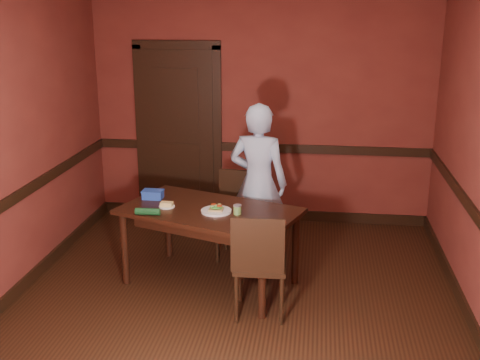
% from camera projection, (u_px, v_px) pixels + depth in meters
% --- Properties ---
extents(floor, '(4.00, 4.50, 0.01)m').
position_uv_depth(floor, '(235.00, 304.00, 5.34)').
color(floor, black).
rests_on(floor, ground).
extents(wall_back, '(4.00, 0.02, 2.70)m').
position_uv_depth(wall_back, '(261.00, 110.00, 7.09)').
color(wall_back, maroon).
rests_on(wall_back, ground).
extents(wall_front, '(4.00, 0.02, 2.70)m').
position_uv_depth(wall_front, '(166.00, 275.00, 2.82)').
color(wall_front, maroon).
rests_on(wall_front, ground).
extents(wall_left, '(0.02, 4.50, 2.70)m').
position_uv_depth(wall_left, '(6.00, 150.00, 5.21)').
color(wall_left, maroon).
rests_on(wall_left, ground).
extents(dado_back, '(4.00, 0.03, 0.10)m').
position_uv_depth(dado_back, '(261.00, 148.00, 7.21)').
color(dado_back, black).
rests_on(dado_back, ground).
extents(dado_left, '(0.03, 4.50, 0.10)m').
position_uv_depth(dado_left, '(13.00, 199.00, 5.33)').
color(dado_left, black).
rests_on(dado_left, ground).
extents(dado_right, '(0.03, 4.50, 0.10)m').
position_uv_depth(dado_right, '(479.00, 219.00, 4.83)').
color(dado_right, black).
rests_on(dado_right, ground).
extents(baseboard_back, '(4.00, 0.03, 0.12)m').
position_uv_depth(baseboard_back, '(260.00, 214.00, 7.44)').
color(baseboard_back, black).
rests_on(baseboard_back, ground).
extents(baseboard_left, '(0.03, 4.50, 0.12)m').
position_uv_depth(baseboard_left, '(23.00, 285.00, 5.57)').
color(baseboard_left, black).
rests_on(baseboard_left, ground).
extents(baseboard_right, '(0.03, 4.50, 0.12)m').
position_uv_depth(baseboard_right, '(467.00, 313.00, 5.07)').
color(baseboard_right, black).
rests_on(baseboard_right, ground).
extents(door, '(1.05, 0.07, 2.20)m').
position_uv_depth(door, '(179.00, 130.00, 7.26)').
color(door, black).
rests_on(door, ground).
extents(dining_table, '(1.80, 1.38, 0.75)m').
position_uv_depth(dining_table, '(210.00, 247.00, 5.64)').
color(dining_table, black).
rests_on(dining_table, floor).
extents(chair_far, '(0.46, 0.46, 0.90)m').
position_uv_depth(chair_far, '(238.00, 217.00, 6.20)').
color(chair_far, black).
rests_on(chair_far, floor).
extents(chair_near, '(0.45, 0.45, 0.93)m').
position_uv_depth(chair_near, '(261.00, 262.00, 5.07)').
color(chair_near, black).
rests_on(chair_near, floor).
extents(person, '(0.66, 0.49, 1.64)m').
position_uv_depth(person, '(258.00, 183.00, 6.08)').
color(person, '#A1BAD9').
rests_on(person, floor).
extents(sandwich_plate, '(0.28, 0.28, 0.07)m').
position_uv_depth(sandwich_plate, '(216.00, 210.00, 5.46)').
color(sandwich_plate, silver).
rests_on(sandwich_plate, dining_table).
extents(sauce_jar, '(0.07, 0.07, 0.09)m').
position_uv_depth(sauce_jar, '(237.00, 209.00, 5.39)').
color(sauce_jar, '#679746').
rests_on(sauce_jar, dining_table).
extents(cheese_saucer, '(0.15, 0.15, 0.05)m').
position_uv_depth(cheese_saucer, '(167.00, 205.00, 5.59)').
color(cheese_saucer, silver).
rests_on(cheese_saucer, dining_table).
extents(food_tub, '(0.20, 0.14, 0.08)m').
position_uv_depth(food_tub, '(153.00, 194.00, 5.82)').
color(food_tub, blue).
rests_on(food_tub, dining_table).
extents(wrapped_veg, '(0.23, 0.07, 0.06)m').
position_uv_depth(wrapped_veg, '(148.00, 212.00, 5.38)').
color(wrapped_veg, '#154420').
rests_on(wrapped_veg, dining_table).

